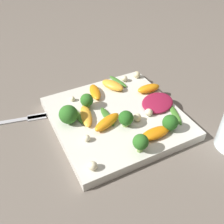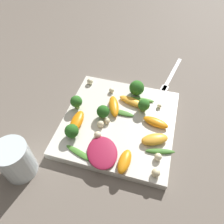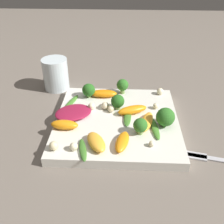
{
  "view_description": "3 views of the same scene",
  "coord_description": "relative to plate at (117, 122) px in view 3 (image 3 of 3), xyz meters",
  "views": [
    {
      "loc": [
        0.22,
        0.41,
        0.42
      ],
      "look_at": [
        0.01,
        -0.0,
        0.03
      ],
      "focal_mm": 42.0,
      "sensor_mm": 36.0,
      "label": 1
    },
    {
      "loc": [
        -0.34,
        -0.08,
        0.47
      ],
      "look_at": [
        0.0,
        0.02,
        0.05
      ],
      "focal_mm": 35.0,
      "sensor_mm": 36.0,
      "label": 2
    },
    {
      "loc": [
        0.01,
        -0.5,
        0.38
      ],
      "look_at": [
        -0.01,
        0.01,
        0.03
      ],
      "focal_mm": 42.0,
      "sensor_mm": 36.0,
      "label": 3
    }
  ],
  "objects": [
    {
      "name": "arugula_sprig_1",
      "position": [
        0.02,
        -0.0,
        0.01
      ],
      "size": [
        0.02,
        0.07,
        0.01
      ],
      "color": "#3D7528",
      "rests_on": "plate"
    },
    {
      "name": "macadamia_nut_0",
      "position": [
        0.07,
        -0.09,
        0.02
      ],
      "size": [
        0.01,
        0.01,
        0.01
      ],
      "color": "beige",
      "rests_on": "plate"
    },
    {
      "name": "fork",
      "position": [
        0.22,
        -0.11,
        -0.01
      ],
      "size": [
        0.2,
        0.06,
        0.01
      ],
      "color": "#B2B2B7",
      "rests_on": "ground_plane"
    },
    {
      "name": "broccoli_floret_2",
      "position": [
        -0.08,
        0.1,
        0.03
      ],
      "size": [
        0.03,
        0.03,
        0.04
      ],
      "color": "#84AD5B",
      "rests_on": "plate"
    },
    {
      "name": "broccoli_floret_1",
      "position": [
        -0.0,
        0.04,
        0.03
      ],
      "size": [
        0.03,
        0.03,
        0.04
      ],
      "color": "#7A9E51",
      "rests_on": "plate"
    },
    {
      "name": "orange_segment_1",
      "position": [
        0.01,
        -0.09,
        0.02
      ],
      "size": [
        0.04,
        0.07,
        0.02
      ],
      "color": "orange",
      "rests_on": "plate"
    },
    {
      "name": "macadamia_nut_3",
      "position": [
        -0.12,
        -0.11,
        0.02
      ],
      "size": [
        0.02,
        0.02,
        0.02
      ],
      "color": "beige",
      "rests_on": "plate"
    },
    {
      "name": "orange_segment_5",
      "position": [
        -0.12,
        -0.04,
        0.02
      ],
      "size": [
        0.06,
        0.03,
        0.02
      ],
      "color": "orange",
      "rests_on": "plate"
    },
    {
      "name": "arugula_sprig_2",
      "position": [
        -0.06,
        -0.12,
        0.01
      ],
      "size": [
        0.03,
        0.07,
        0.01
      ],
      "color": "#3D7528",
      "rests_on": "plate"
    },
    {
      "name": "orange_segment_2",
      "position": [
        -0.04,
        0.1,
        0.02
      ],
      "size": [
        0.07,
        0.03,
        0.02
      ],
      "color": "orange",
      "rests_on": "plate"
    },
    {
      "name": "arugula_sprig_0",
      "position": [
        -0.12,
        0.06,
        0.01
      ],
      "size": [
        0.04,
        0.08,
        0.01
      ],
      "color": "#47842D",
      "rests_on": "plate"
    },
    {
      "name": "ground_plane",
      "position": [
        0.0,
        0.0,
        -0.01
      ],
      "size": [
        2.4,
        2.4,
        0.0
      ],
      "primitive_type": "plane",
      "color": "#6B6056"
    },
    {
      "name": "macadamia_nut_2",
      "position": [
        -0.06,
        0.04,
        0.02
      ],
      "size": [
        0.02,
        0.02,
        0.02
      ],
      "color": "beige",
      "rests_on": "plate"
    },
    {
      "name": "orange_segment_4",
      "position": [
        -0.04,
        -0.1,
        0.02
      ],
      "size": [
        0.06,
        0.07,
        0.02
      ],
      "color": "#FCAD33",
      "rests_on": "plate"
    },
    {
      "name": "plate",
      "position": [
        0.0,
        0.0,
        0.0
      ],
      "size": [
        0.28,
        0.28,
        0.02
      ],
      "color": "silver",
      "rests_on": "ground_plane"
    },
    {
      "name": "orange_segment_0",
      "position": [
        0.04,
        0.02,
        0.02
      ],
      "size": [
        0.08,
        0.05,
        0.02
      ],
      "color": "orange",
      "rests_on": "plate"
    },
    {
      "name": "orange_segment_3",
      "position": [
        0.07,
        -0.02,
        0.02
      ],
      "size": [
        0.04,
        0.08,
        0.01
      ],
      "color": "#FCAD33",
      "rests_on": "plate"
    },
    {
      "name": "macadamia_nut_7",
      "position": [
        0.11,
        0.12,
        0.02
      ],
      "size": [
        0.02,
        0.02,
        0.02
      ],
      "color": "beige",
      "rests_on": "plate"
    },
    {
      "name": "broccoli_floret_0",
      "position": [
        0.11,
        -0.02,
        0.03
      ],
      "size": [
        0.04,
        0.04,
        0.04
      ],
      "color": "#7A9E51",
      "rests_on": "plate"
    },
    {
      "name": "macadamia_nut_4",
      "position": [
        0.09,
        0.05,
        0.02
      ],
      "size": [
        0.01,
        0.01,
        0.01
      ],
      "color": "beige",
      "rests_on": "plate"
    },
    {
      "name": "macadamia_nut_5",
      "position": [
        -0.02,
        0.03,
        0.02
      ],
      "size": [
        0.02,
        0.02,
        0.02
      ],
      "color": "beige",
      "rests_on": "plate"
    },
    {
      "name": "broccoli_floret_3",
      "position": [
        0.01,
        0.12,
        0.03
      ],
      "size": [
        0.03,
        0.03,
        0.04
      ],
      "color": "#7A9E51",
      "rests_on": "plate"
    },
    {
      "name": "macadamia_nut_1",
      "position": [
        -0.08,
        -0.11,
        0.02
      ],
      "size": [
        0.02,
        0.02,
        0.02
      ],
      "color": "beige",
      "rests_on": "plate"
    },
    {
      "name": "broccoli_floret_4",
      "position": [
        0.05,
        -0.05,
        0.03
      ],
      "size": [
        0.03,
        0.03,
        0.04
      ],
      "color": "#7A9E51",
      "rests_on": "plate"
    },
    {
      "name": "macadamia_nut_6",
      "position": [
        -0.03,
        0.04,
        0.02
      ],
      "size": [
        0.02,
        0.02,
        0.02
      ],
      "color": "beige",
      "rests_on": "plate"
    },
    {
      "name": "drinking_glass",
      "position": [
        -0.18,
        0.18,
        0.03
      ],
      "size": [
        0.07,
        0.07,
        0.09
      ],
      "color": "silver",
      "rests_on": "ground_plane"
    },
    {
      "name": "radicchio_leaf_0",
      "position": [
        -0.1,
        0.01,
        0.02
      ],
      "size": [
        0.11,
        0.1,
        0.01
      ],
      "color": "maroon",
      "rests_on": "plate"
    },
    {
      "name": "arugula_sprig_3",
      "position": [
        0.08,
        -0.04,
        0.01
      ],
      "size": [
        0.02,
        0.08,
        0.01
      ],
      "color": "#47842D",
      "rests_on": "plate"
    }
  ]
}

